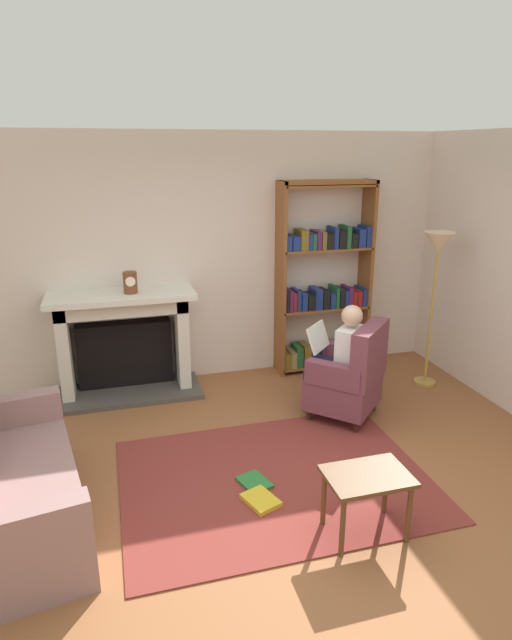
{
  "coord_description": "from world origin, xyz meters",
  "views": [
    {
      "loc": [
        -1.13,
        -3.18,
        2.52
      ],
      "look_at": [
        0.1,
        1.2,
        1.05
      ],
      "focal_mm": 29.95,
      "sensor_mm": 36.0,
      "label": 1
    }
  ],
  "objects_px": {
    "fireplace": "(124,340)",
    "seated_reader": "(340,356)",
    "bookshelf": "(324,285)",
    "floor_lamp": "(438,257)",
    "side_table": "(367,484)",
    "sofa_floral": "(14,486)",
    "mantel_clock": "(130,283)",
    "armchair_reading": "(350,377)"
  },
  "relations": [
    {
      "from": "seated_reader",
      "to": "side_table",
      "type": "relative_size",
      "value": 2.04
    },
    {
      "from": "mantel_clock",
      "to": "armchair_reading",
      "type": "bearing_deg",
      "value": -29.35
    },
    {
      "from": "armchair_reading",
      "to": "floor_lamp",
      "type": "bearing_deg",
      "value": 158.08
    },
    {
      "from": "sofa_floral",
      "to": "floor_lamp",
      "type": "relative_size",
      "value": 1.06
    },
    {
      "from": "mantel_clock",
      "to": "side_table",
      "type": "bearing_deg",
      "value": -63.22
    },
    {
      "from": "armchair_reading",
      "to": "floor_lamp",
      "type": "relative_size",
      "value": 0.57
    },
    {
      "from": "fireplace",
      "to": "seated_reader",
      "type": "bearing_deg",
      "value": -29.54
    },
    {
      "from": "floor_lamp",
      "to": "bookshelf",
      "type": "bearing_deg",
      "value": 141.84
    },
    {
      "from": "mantel_clock",
      "to": "floor_lamp",
      "type": "bearing_deg",
      "value": -11.01
    },
    {
      "from": "mantel_clock",
      "to": "seated_reader",
      "type": "height_order",
      "value": "mantel_clock"
    },
    {
      "from": "seated_reader",
      "to": "sofa_floral",
      "type": "distance_m",
      "value": 2.98
    },
    {
      "from": "armchair_reading",
      "to": "side_table",
      "type": "bearing_deg",
      "value": 23.81
    },
    {
      "from": "bookshelf",
      "to": "floor_lamp",
      "type": "xyz_separation_m",
      "value": [
        0.94,
        -0.74,
        0.42
      ]
    },
    {
      "from": "mantel_clock",
      "to": "sofa_floral",
      "type": "xyz_separation_m",
      "value": [
        -0.95,
        -1.93,
        -0.91
      ]
    },
    {
      "from": "sofa_floral",
      "to": "side_table",
      "type": "distance_m",
      "value": 2.4
    },
    {
      "from": "bookshelf",
      "to": "side_table",
      "type": "relative_size",
      "value": 3.91
    },
    {
      "from": "fireplace",
      "to": "floor_lamp",
      "type": "height_order",
      "value": "floor_lamp"
    },
    {
      "from": "seated_reader",
      "to": "fireplace",
      "type": "bearing_deg",
      "value": -74.27
    },
    {
      "from": "bookshelf",
      "to": "floor_lamp",
      "type": "distance_m",
      "value": 1.27
    },
    {
      "from": "bookshelf",
      "to": "armchair_reading",
      "type": "xyz_separation_m",
      "value": [
        -0.22,
        -1.23,
        -0.59
      ]
    },
    {
      "from": "bookshelf",
      "to": "seated_reader",
      "type": "height_order",
      "value": "bookshelf"
    },
    {
      "from": "mantel_clock",
      "to": "fireplace",
      "type": "bearing_deg",
      "value": 134.58
    },
    {
      "from": "bookshelf",
      "to": "sofa_floral",
      "type": "relative_size",
      "value": 1.22
    },
    {
      "from": "bookshelf",
      "to": "seated_reader",
      "type": "relative_size",
      "value": 1.92
    },
    {
      "from": "mantel_clock",
      "to": "bookshelf",
      "type": "xyz_separation_m",
      "value": [
        2.17,
        0.14,
        -0.21
      ]
    },
    {
      "from": "sofa_floral",
      "to": "side_table",
      "type": "xyz_separation_m",
      "value": [
        2.29,
        -0.72,
        0.07
      ]
    },
    {
      "from": "sofa_floral",
      "to": "mantel_clock",
      "type": "bearing_deg",
      "value": -35.77
    },
    {
      "from": "armchair_reading",
      "to": "bookshelf",
      "type": "bearing_deg",
      "value": -144.95
    },
    {
      "from": "armchair_reading",
      "to": "side_table",
      "type": "height_order",
      "value": "armchair_reading"
    },
    {
      "from": "side_table",
      "to": "armchair_reading",
      "type": "bearing_deg",
      "value": 68.55
    },
    {
      "from": "bookshelf",
      "to": "armchair_reading",
      "type": "bearing_deg",
      "value": -100.21
    },
    {
      "from": "mantel_clock",
      "to": "floor_lamp",
      "type": "relative_size",
      "value": 0.13
    },
    {
      "from": "fireplace",
      "to": "seated_reader",
      "type": "height_order",
      "value": "seated_reader"
    },
    {
      "from": "fireplace",
      "to": "seated_reader",
      "type": "relative_size",
      "value": 1.33
    },
    {
      "from": "sofa_floral",
      "to": "fireplace",
      "type": "bearing_deg",
      "value": -32.26
    },
    {
      "from": "mantel_clock",
      "to": "bookshelf",
      "type": "height_order",
      "value": "bookshelf"
    },
    {
      "from": "seated_reader",
      "to": "floor_lamp",
      "type": "xyz_separation_m",
      "value": [
        1.25,
        0.41,
        0.82
      ]
    },
    {
      "from": "fireplace",
      "to": "sofa_floral",
      "type": "bearing_deg",
      "value": -112.62
    },
    {
      "from": "fireplace",
      "to": "mantel_clock",
      "type": "height_order",
      "value": "mantel_clock"
    },
    {
      "from": "fireplace",
      "to": "bookshelf",
      "type": "xyz_separation_m",
      "value": [
        2.27,
        0.03,
        0.43
      ]
    },
    {
      "from": "side_table",
      "to": "seated_reader",
      "type": "bearing_deg",
      "value": 72.12
    },
    {
      "from": "sofa_floral",
      "to": "side_table",
      "type": "bearing_deg",
      "value": -117.2
    }
  ]
}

